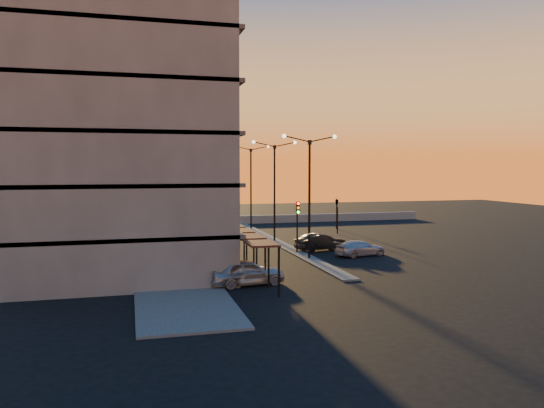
{
  "coord_description": "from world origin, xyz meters",
  "views": [
    {
      "loc": [
        -13.13,
        -37.9,
        7.08
      ],
      "look_at": [
        -1.57,
        5.06,
        3.93
      ],
      "focal_mm": 35.0,
      "sensor_mm": 36.0,
      "label": 1
    }
  ],
  "objects_px": {
    "car_hatchback": "(246,272)",
    "car_sedan": "(321,242)",
    "streetlamp_mid": "(274,182)",
    "car_wagon": "(360,248)",
    "traffic_light_main": "(298,218)"
  },
  "relations": [
    {
      "from": "car_hatchback",
      "to": "car_sedan",
      "type": "relative_size",
      "value": 1.06
    },
    {
      "from": "streetlamp_mid",
      "to": "car_hatchback",
      "type": "distance_m",
      "value": 19.11
    },
    {
      "from": "car_hatchback",
      "to": "car_sedan",
      "type": "distance_m",
      "value": 14.28
    },
    {
      "from": "car_hatchback",
      "to": "car_wagon",
      "type": "relative_size",
      "value": 1.09
    },
    {
      "from": "streetlamp_mid",
      "to": "car_sedan",
      "type": "bearing_deg",
      "value": -68.8
    },
    {
      "from": "traffic_light_main",
      "to": "car_sedan",
      "type": "xyz_separation_m",
      "value": [
        2.38,
        1.01,
        -2.17
      ]
    },
    {
      "from": "car_sedan",
      "to": "car_wagon",
      "type": "distance_m",
      "value": 3.94
    },
    {
      "from": "car_wagon",
      "to": "car_hatchback",
      "type": "bearing_deg",
      "value": 114.88
    },
    {
      "from": "traffic_light_main",
      "to": "car_hatchback",
      "type": "height_order",
      "value": "traffic_light_main"
    },
    {
      "from": "traffic_light_main",
      "to": "streetlamp_mid",
      "type": "bearing_deg",
      "value": 90.0
    },
    {
      "from": "car_hatchback",
      "to": "car_sedan",
      "type": "xyz_separation_m",
      "value": [
        8.88,
        11.19,
        -0.07
      ]
    },
    {
      "from": "streetlamp_mid",
      "to": "car_hatchback",
      "type": "bearing_deg",
      "value": -110.58
    },
    {
      "from": "streetlamp_mid",
      "to": "car_wagon",
      "type": "bearing_deg",
      "value": -64.52
    },
    {
      "from": "streetlamp_mid",
      "to": "traffic_light_main",
      "type": "relative_size",
      "value": 2.24
    },
    {
      "from": "streetlamp_mid",
      "to": "car_wagon",
      "type": "height_order",
      "value": "streetlamp_mid"
    }
  ]
}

